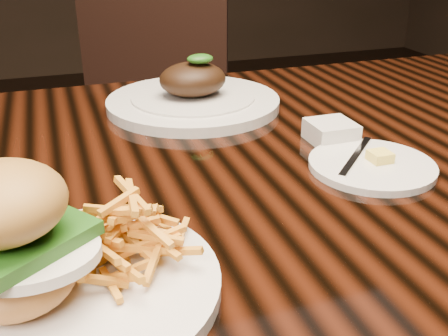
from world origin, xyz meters
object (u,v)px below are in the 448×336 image
object	(u,v)px
dining_table	(200,212)
far_dish	(193,97)
chair_far	(149,109)
burger_plate	(67,251)

from	to	relation	value
dining_table	far_dish	xyz separation A→B (m)	(0.06, 0.24, 0.10)
dining_table	chair_far	xyz separation A→B (m)	(0.09, 0.88, -0.13)
far_dish	chair_far	size ratio (longest dim) A/B	0.33
burger_plate	chair_far	world-z (taller)	chair_far
chair_far	burger_plate	bearing A→B (deg)	-80.41
far_dish	chair_far	world-z (taller)	chair_far
burger_plate	chair_far	bearing A→B (deg)	51.91
far_dish	dining_table	bearing A→B (deg)	-103.86
dining_table	far_dish	bearing A→B (deg)	76.14
dining_table	far_dish	size ratio (longest dim) A/B	5.13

